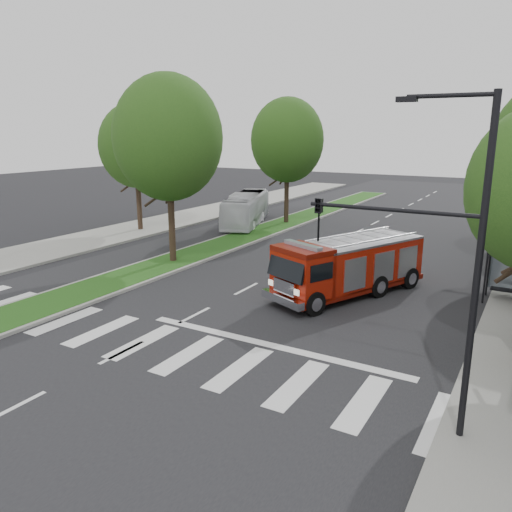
% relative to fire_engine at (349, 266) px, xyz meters
% --- Properties ---
extents(ground, '(140.00, 140.00, 0.00)m').
position_rel_fire_engine_xyz_m(ground, '(-4.39, -5.61, -1.31)').
color(ground, black).
rests_on(ground, ground).
extents(sidewalk_left, '(5.00, 80.00, 0.15)m').
position_rel_fire_engine_xyz_m(sidewalk_left, '(-18.89, 4.39, -1.24)').
color(sidewalk_left, gray).
rests_on(sidewalk_left, ground).
extents(median, '(3.00, 50.00, 0.15)m').
position_rel_fire_engine_xyz_m(median, '(-10.39, 12.39, -1.23)').
color(median, gray).
rests_on(median, ground).
extents(tree_median_near, '(5.80, 5.80, 10.16)m').
position_rel_fire_engine_xyz_m(tree_median_near, '(-10.39, 0.39, 5.50)').
color(tree_median_near, black).
rests_on(tree_median_near, ground).
extents(tree_median_far, '(5.60, 5.60, 9.72)m').
position_rel_fire_engine_xyz_m(tree_median_far, '(-10.39, 14.39, 5.18)').
color(tree_median_far, black).
rests_on(tree_median_far, ground).
extents(tree_left_mid, '(5.20, 5.20, 9.16)m').
position_rel_fire_engine_xyz_m(tree_left_mid, '(-18.39, 6.39, 4.85)').
color(tree_left_mid, black).
rests_on(tree_left_mid, ground).
extents(streetlight_right_near, '(4.08, 0.22, 8.00)m').
position_rel_fire_engine_xyz_m(streetlight_right_near, '(5.22, -9.11, 3.36)').
color(streetlight_right_near, black).
rests_on(streetlight_right_near, ground).
extents(fire_engine, '(5.30, 8.16, 2.73)m').
position_rel_fire_engine_xyz_m(fire_engine, '(0.00, 0.00, 0.00)').
color(fire_engine, '#5B0D04').
rests_on(fire_engine, ground).
extents(city_bus, '(5.15, 9.33, 2.55)m').
position_rel_fire_engine_xyz_m(city_bus, '(-12.89, 12.41, -0.04)').
color(city_bus, white).
rests_on(city_bus, ground).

